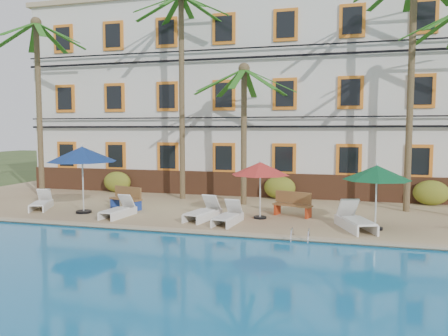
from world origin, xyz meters
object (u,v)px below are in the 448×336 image
(lounger_b, at_px, (119,210))
(lounger_e, at_px, (355,220))
(palm_c, at_px, (244,112))
(lounger_a, at_px, (42,203))
(palm_d, at_px, (412,57))
(bench_left, at_px, (127,198))
(umbrella_red, at_px, (260,169))
(lounger_c, at_px, (203,212))
(lounger_d, at_px, (228,216))
(umbrella_green, at_px, (377,173))
(palm_b, at_px, (182,69))
(pool_ladder, at_px, (300,240))
(palm_a, at_px, (38,84))
(umbrella_blue, at_px, (82,155))
(bench_right, at_px, (293,204))

(lounger_b, relative_size, lounger_e, 0.82)
(palm_c, height_order, lounger_a, palm_c)
(palm_d, bearing_deg, bench_left, -167.36)
(palm_d, height_order, umbrella_red, palm_d)
(umbrella_red, relative_size, lounger_c, 1.13)
(lounger_e, relative_size, bench_left, 1.36)
(umbrella_red, height_order, lounger_a, umbrella_red)
(lounger_d, distance_m, lounger_e, 4.29)
(umbrella_green, distance_m, lounger_d, 5.21)
(lounger_a, bearing_deg, palm_b, 41.82)
(lounger_b, bearing_deg, bench_left, 106.52)
(pool_ladder, bearing_deg, bench_left, 156.22)
(palm_c, relative_size, lounger_d, 3.48)
(lounger_c, height_order, pool_ladder, lounger_c)
(palm_b, xyz_separation_m, umbrella_red, (4.46, -3.68, -4.30))
(palm_a, distance_m, lounger_d, 12.00)
(lounger_b, bearing_deg, umbrella_red, 12.01)
(lounger_a, bearing_deg, umbrella_blue, -6.96)
(lounger_c, height_order, lounger_e, lounger_e)
(palm_c, xyz_separation_m, bench_left, (-4.43, -2.42, -3.62))
(umbrella_red, distance_m, lounger_a, 9.29)
(lounger_e, bearing_deg, bench_right, 141.75)
(palm_b, bearing_deg, lounger_d, -54.00)
(palm_c, xyz_separation_m, lounger_e, (4.64, -3.83, -3.78))
(lounger_d, height_order, lounger_e, lounger_e)
(palm_a, height_order, bench_right, palm_a)
(umbrella_green, bearing_deg, lounger_e, -165.39)
(lounger_e, relative_size, pool_ladder, 2.87)
(lounger_d, bearing_deg, palm_b, 126.00)
(lounger_d, bearing_deg, umbrella_red, 52.66)
(lounger_a, xyz_separation_m, lounger_c, (7.16, -0.24, 0.02))
(pool_ladder, bearing_deg, lounger_a, 167.97)
(umbrella_green, bearing_deg, palm_a, 169.05)
(umbrella_green, distance_m, bench_right, 3.57)
(umbrella_blue, xyz_separation_m, lounger_d, (6.06, -0.42, -2.06))
(lounger_a, bearing_deg, bench_left, 15.72)
(palm_d, height_order, bench_right, palm_d)
(umbrella_red, xyz_separation_m, lounger_c, (-1.98, -0.75, -1.57))
(lounger_a, relative_size, bench_right, 1.14)
(palm_a, xyz_separation_m, pool_ladder, (12.93, -4.99, -5.50))
(umbrella_red, distance_m, umbrella_green, 4.10)
(lounger_b, xyz_separation_m, lounger_e, (8.61, 0.16, 0.05))
(bench_left, bearing_deg, lounger_b, -73.48)
(palm_b, bearing_deg, bench_left, -111.19)
(palm_a, xyz_separation_m, umbrella_green, (15.20, -2.94, -3.62))
(palm_d, distance_m, lounger_d, 9.62)
(palm_d, relative_size, lounger_b, 5.54)
(palm_c, relative_size, lounger_e, 2.89)
(umbrella_green, relative_size, lounger_a, 1.23)
(palm_c, bearing_deg, umbrella_green, -34.60)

